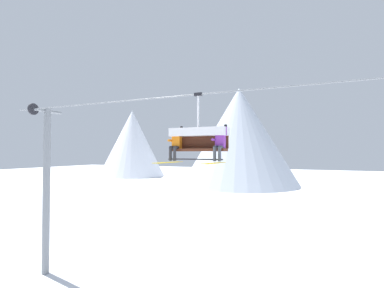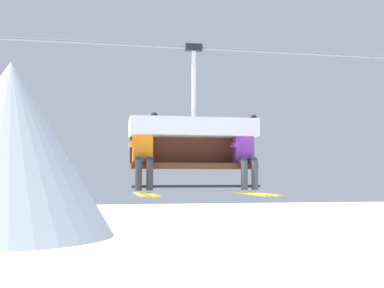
{
  "view_description": "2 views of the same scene",
  "coord_description": "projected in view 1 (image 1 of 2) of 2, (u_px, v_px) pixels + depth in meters",
  "views": [
    {
      "loc": [
        4.81,
        -10.64,
        6.09
      ],
      "look_at": [
        0.3,
        -0.98,
        6.38
      ],
      "focal_mm": 28.0,
      "sensor_mm": 36.0,
      "label": 1
    },
    {
      "loc": [
        -1.03,
        -8.67,
        5.98
      ],
      "look_at": [
        0.46,
        -0.66,
        6.55
      ],
      "focal_mm": 45.0,
      "sensor_mm": 36.0,
      "label": 2
    }
  ],
  "objects": [
    {
      "name": "skier_purple",
      "position": [
        219.0,
        143.0,
        10.27
      ],
      "size": [
        0.48,
        1.7,
        1.34
      ],
      "color": "purple"
    },
    {
      "name": "chairlift_chair",
      "position": [
        199.0,
        136.0,
        10.83
      ],
      "size": [
        2.13,
        0.74,
        2.42
      ],
      "color": "#512819"
    },
    {
      "name": "skier_orange",
      "position": [
        175.0,
        144.0,
        10.99
      ],
      "size": [
        0.48,
        1.7,
        1.34
      ],
      "color": "orange"
    },
    {
      "name": "mountain_peak_west",
      "position": [
        132.0,
        143.0,
        75.68
      ],
      "size": [
        16.28,
        16.28,
        16.61
      ],
      "color": "white",
      "rests_on": "ground_plane"
    },
    {
      "name": "lift_cable",
      "position": [
        179.0,
        96.0,
        11.13
      ],
      "size": [
        17.96,
        0.05,
        0.05
      ],
      "color": "slate"
    },
    {
      "name": "lift_tower_near",
      "position": [
        46.0,
        186.0,
        15.11
      ],
      "size": [
        0.36,
        1.88,
        8.46
      ],
      "color": "slate",
      "rests_on": "ground_plane"
    },
    {
      "name": "mountain_peak_central",
      "position": [
        239.0,
        136.0,
        54.89
      ],
      "size": [
        21.38,
        21.38,
        17.93
      ],
      "color": "silver",
      "rests_on": "ground_plane"
    }
  ]
}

